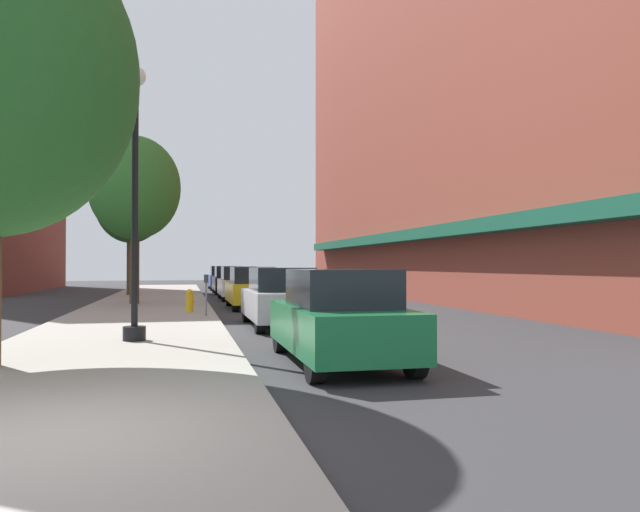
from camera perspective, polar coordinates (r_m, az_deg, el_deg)
The scene contains 14 objects.
ground_plane at distance 24.38m, azimuth -6.62°, elevation -4.93°, with size 90.00×90.00×0.00m, color #2D2D30.
sidewalk_slab at distance 25.26m, azimuth -15.96°, elevation -4.62°, with size 4.80×50.00×0.12m, color gray.
building_right_brick at distance 33.78m, azimuth 12.88°, elevation 21.21°, with size 6.80×40.00×28.87m.
lamppost at distance 13.49m, azimuth -17.21°, elevation 5.43°, with size 0.48×0.48×5.90m.
fire_hydrant at distance 20.92m, azimuth -12.32°, elevation -4.17°, with size 0.33×0.26×0.79m.
parking_meter_near at distance 19.35m, azimuth -10.79°, elevation -3.17°, with size 0.14×0.09×1.31m.
tree_mid at distance 26.44m, azimuth -17.23°, elevation 6.19°, with size 3.78×3.78×7.04m.
tree_far at distance 34.23m, azimuth -17.58°, elevation 4.77°, with size 3.77×3.77×7.14m.
car_green at distance 10.52m, azimuth 1.85°, elevation -5.91°, with size 1.80×4.30×1.66m.
car_silver at distance 16.84m, azimuth -3.78°, elevation -4.01°, with size 1.80×4.30×1.66m.
car_yellow at distance 24.03m, azimuth -6.53°, elevation -3.06°, with size 1.80×4.30×1.66m.
car_white at distance 30.02m, azimuth -7.81°, elevation -2.61°, with size 1.80×4.30×1.66m.
car_black at distance 36.25m, azimuth -8.69°, elevation -2.31°, with size 1.80×4.30×1.66m.
car_blue at distance 42.32m, azimuth -9.30°, elevation -2.10°, with size 1.80×4.30×1.66m.
Camera 1 is at (1.33, -6.17, 1.74)m, focal length 33.60 mm.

